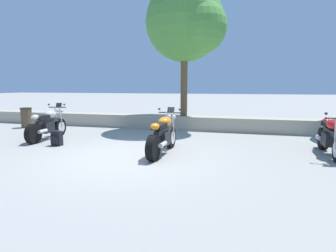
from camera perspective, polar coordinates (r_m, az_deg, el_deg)
ground_plane at (r=6.89m, az=-9.05°, el=-6.52°), size 120.00×120.00×0.00m
stone_wall at (r=11.30m, az=0.94°, el=0.84°), size 36.00×0.80×0.55m
motorcycle_silver_near_left at (r=9.85m, az=-24.17°, el=0.22°), size 0.67×2.07×1.18m
motorcycle_orange_centre at (r=7.06m, az=-1.04°, el=-2.01°), size 0.67×2.06×1.18m
motorcycle_red_far_right at (r=8.01m, az=31.33°, el=-1.99°), size 0.67×2.06×1.18m
rider_backpack at (r=8.70m, az=-22.54°, el=-2.30°), size 0.30×0.27×0.47m
leafy_tree_far_left at (r=11.35m, az=4.21°, el=20.87°), size 3.27×3.11×5.30m
trash_bin at (r=13.09m, az=-27.84°, el=1.60°), size 0.46×0.46×0.86m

